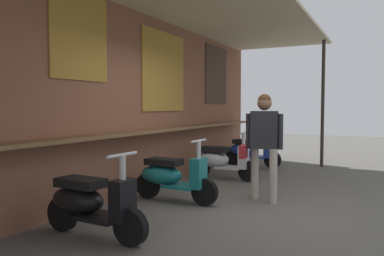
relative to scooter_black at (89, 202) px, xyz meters
name	(u,v)px	position (x,y,z in m)	size (l,w,h in m)	color
ground_plane	(238,209)	(1.86, -1.08, -0.39)	(30.21, 30.21, 0.00)	#56544F
market_stall_facade	(133,83)	(1.86, 0.73, 1.44)	(10.79, 2.74, 3.23)	brown
scooter_black	(89,202)	(0.00, 0.00, 0.00)	(0.46, 1.40, 0.97)	black
scooter_teal	(171,176)	(1.80, 0.00, 0.00)	(0.46, 1.40, 0.97)	#197075
scooter_silver	(220,160)	(3.76, 0.00, 0.00)	(0.49, 1.40, 0.97)	#B2B5BA
scooter_blue	(249,150)	(5.60, 0.00, 0.00)	(0.48, 1.40, 0.97)	#233D9E
shopper_with_handbag	(263,136)	(2.47, -1.25, 0.61)	(0.34, 0.66, 1.64)	#ADA393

